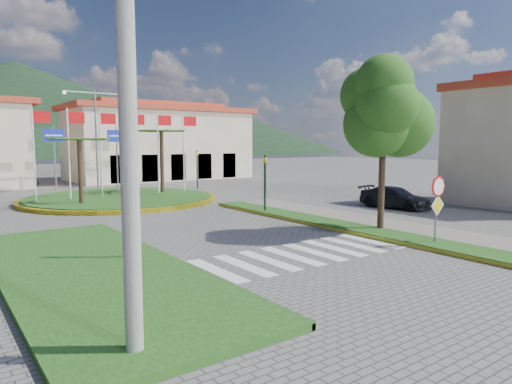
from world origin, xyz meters
TOP-DOWN VIEW (x-y plane):
  - ground at (0.00, 0.00)m, footprint 160.00×160.00m
  - sidewalk_right at (6.00, 2.00)m, footprint 4.00×28.00m
  - verge_right at (4.80, 2.00)m, footprint 1.60×28.00m
  - median_left at (-6.50, 6.00)m, footprint 5.00×14.00m
  - crosswalk at (0.00, 4.00)m, footprint 8.00×3.00m
  - roundabout_island at (0.00, 22.00)m, footprint 12.70×12.70m
  - stop_sign at (4.90, 1.96)m, footprint 0.80×0.11m
  - deciduous_tree at (5.50, 5.00)m, footprint 3.60×3.60m
  - utility_pole at (-7.50, 0.00)m, footprint 0.32×0.32m
  - traffic_light_left at (-5.20, 6.50)m, footprint 0.15×0.18m
  - traffic_light_right at (4.50, 12.00)m, footprint 0.15×0.18m
  - traffic_light_far at (8.00, 26.00)m, footprint 0.18×0.15m
  - direction_sign_west at (-2.00, 30.97)m, footprint 1.60×0.14m
  - direction_sign_east at (3.00, 30.97)m, footprint 1.60×0.14m
  - street_lamp_centre at (1.00, 30.00)m, footprint 4.80×0.16m
  - building_right at (10.00, 38.00)m, footprint 19.08×9.54m
  - hill_far_mid at (15.00, 160.00)m, footprint 180.00×180.00m
  - hill_far_east at (70.00, 135.00)m, footprint 120.00×120.00m
  - white_van at (-5.23, 36.74)m, footprint 4.16×2.81m
  - car_dark_a at (-3.95, 35.93)m, footprint 3.33×1.56m
  - car_dark_b at (7.80, 34.63)m, footprint 3.53×2.07m
  - car_side_right at (12.00, 9.16)m, footprint 2.28×4.48m

SIDE VIEW (x-z plane):
  - ground at x=0.00m, z-range 0.00..0.00m
  - crosswalk at x=0.00m, z-range 0.00..0.01m
  - sidewalk_right at x=6.00m, z-range 0.00..0.15m
  - verge_right at x=4.80m, z-range 0.00..0.18m
  - median_left at x=-6.50m, z-range 0.00..0.18m
  - roundabout_island at x=0.00m, z-range -2.83..3.17m
  - white_van at x=-5.23m, z-range 0.00..1.06m
  - car_dark_b at x=7.80m, z-range 0.00..1.10m
  - car_dark_a at x=-3.95m, z-range 0.00..1.10m
  - car_side_right at x=12.00m, z-range 0.00..1.25m
  - stop_sign at x=4.90m, z-range 0.47..3.12m
  - traffic_light_left at x=-5.20m, z-range 0.34..3.54m
  - traffic_light_right at x=4.50m, z-range 0.34..3.54m
  - traffic_light_far at x=8.00m, z-range 0.34..3.54m
  - direction_sign_west at x=-2.00m, z-range 0.93..6.13m
  - direction_sign_east at x=3.00m, z-range 0.93..6.13m
  - building_right at x=10.00m, z-range -0.12..7.93m
  - street_lamp_centre at x=1.00m, z-range 0.50..8.50m
  - utility_pole at x=-7.50m, z-range 0.00..9.00m
  - deciduous_tree at x=5.50m, z-range 1.78..8.58m
  - hill_far_east at x=70.00m, z-range 0.00..18.00m
  - hill_far_mid at x=15.00m, z-range 0.00..30.00m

